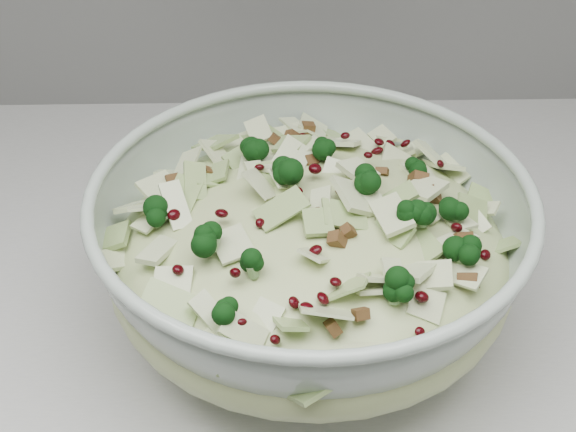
{
  "coord_description": "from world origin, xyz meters",
  "views": [
    {
      "loc": [
        -0.06,
        1.12,
        1.38
      ],
      "look_at": [
        -0.04,
        1.62,
        1.0
      ],
      "focal_mm": 50.0,
      "sensor_mm": 36.0,
      "label": 1
    }
  ],
  "objects": [
    {
      "name": "salad",
      "position": [
        -0.03,
        1.6,
        0.99
      ],
      "size": [
        0.4,
        0.4,
        0.14
      ],
      "rotation": [
        0.0,
        0.0,
        -0.31
      ],
      "color": "#C1D18F",
      "rests_on": "mixing_bowl"
    },
    {
      "name": "mixing_bowl",
      "position": [
        -0.03,
        1.6,
        0.97
      ],
      "size": [
        0.38,
        0.38,
        0.14
      ],
      "rotation": [
        0.0,
        0.0,
        0.11
      ],
      "color": "#A6B7A9",
      "rests_on": "counter"
    }
  ]
}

